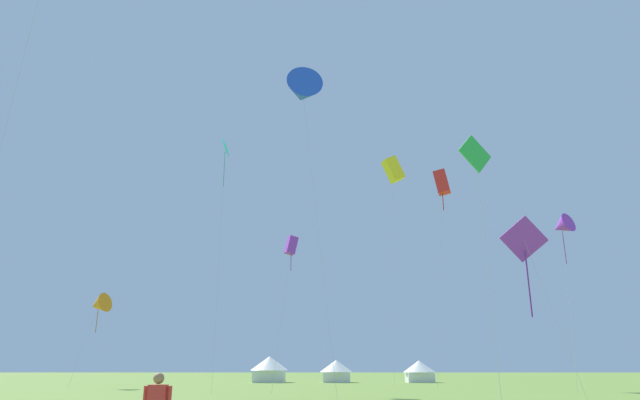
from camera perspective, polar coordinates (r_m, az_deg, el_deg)
kite_green_diamond at (r=26.66m, az=15.80°, el=4.40°), size 1.80×2.53×12.38m
kite_yellow_box at (r=62.71m, az=7.60°, el=3.13°), size 2.67×3.34×24.73m
kite_purple_diamond at (r=38.39m, az=20.42°, el=-4.17°), size 3.86×1.68×11.33m
kite_blue_delta at (r=41.84m, az=-1.82°, el=11.22°), size 3.92×4.03×23.12m
kite_red_box at (r=59.72m, az=12.52°, el=1.78°), size 3.00×2.19×21.95m
kite_cyan_diamond at (r=46.37m, az=-9.84°, el=4.64°), size 0.67×2.69×20.22m
kite_purple_box at (r=43.34m, az=-3.01°, el=-4.76°), size 1.74×2.20×11.75m
kite_purple_delta at (r=48.38m, az=23.78°, el=-2.51°), size 2.53×3.29×13.68m
kite_orange_delta at (r=59.01m, az=-21.98°, el=-10.02°), size 2.57×2.87×8.84m
festival_tent_center at (r=72.25m, az=-5.27°, el=-16.96°), size 4.81×4.81×3.13m
festival_tent_left at (r=71.95m, az=1.69°, el=-17.21°), size 4.13×4.13×2.69m
festival_tent_right at (r=72.92m, az=10.27°, el=-16.99°), size 4.05×4.05×2.63m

